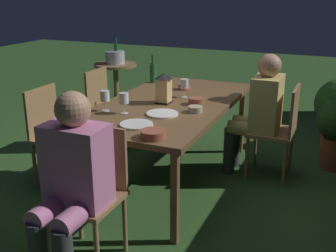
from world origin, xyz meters
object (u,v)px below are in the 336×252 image
Objects in this scene: chair_side_left_a at (107,106)px; lantern_centerpiece at (164,86)px; wine_glass_a at (184,85)px; bowl_dip at (196,101)px; chair_side_left_b at (54,131)px; person_in_mustard at (259,109)px; plate_b at (162,114)px; chair_head_far at (91,188)px; side_table at (116,80)px; person_in_pink at (71,178)px; plate_a at (136,124)px; bowl_bread at (153,134)px; ice_bucket at (115,56)px; wine_glass_c at (124,99)px; bowl_olives at (184,87)px; chair_side_right_a at (279,128)px; wine_glass_b at (105,97)px; dining_table at (168,107)px; bowl_salad at (195,109)px; green_bottle_on_table at (153,72)px.

chair_side_left_a is 1.09m from lantern_centerpiece.
bowl_dip is (0.18, 0.18, -0.09)m from wine_glass_a.
chair_side_left_b is 1.24m from wine_glass_a.
person_in_mustard reaches higher than plate_b.
chair_head_far is 1.26m from lantern_centerpiece.
person_in_pink is at bearing 25.93° from side_table.
plate_a is (0.24, 0.95, 0.26)m from chair_side_left_b.
ice_bucket is at bearing -145.10° from bowl_bread.
wine_glass_c reaches higher than bowl_olives.
chair_side_right_a reaches higher than side_table.
person_in_mustard is 6.80× the size of wine_glass_b.
bowl_dip is (-0.91, -0.02, 0.00)m from bowl_bread.
lantern_centerpiece is 1.97× the size of bowl_dip.
person_in_pink reaches higher than chair_side_left_a.
person_in_mustard reaches higher than bowl_olives.
plate_b is at bearing -162.47° from bowl_bread.
dining_table is at bearing -180.00° from person_in_pink.
bowl_salad is (-0.17, 0.22, 0.02)m from plate_b.
wine_glass_b is 1.00× the size of wine_glass_c.
wine_glass_c reaches higher than chair_side_right_a.
person_in_mustard is at bearing 148.44° from bowl_salad.
plate_a reaches higher than side_table.
chair_side_right_a reaches higher than bowl_bread.
bowl_salad is (-0.68, 0.05, -0.00)m from bowl_bread.
wine_glass_a is (0.23, 0.98, 0.37)m from chair_side_left_a.
lantern_centerpiece is 2.27× the size of bowl_salad.
plate_b is (-0.32, 0.06, 0.00)m from plate_a.
person_in_pink reaches higher than lantern_centerpiece.
person_in_mustard is 1.21m from green_bottle_on_table.
lantern_centerpiece is at bearing -56.65° from person_in_mustard.
plate_b is at bearing -44.90° from chair_side_right_a.
chair_side_left_b is 0.82m from wine_glass_c.
plate_a is 0.30m from bowl_bread.
wine_glass_a is (-0.25, 0.09, -0.03)m from lantern_centerpiece.
bowl_dip reaches higher than plate_b.
wine_glass_c is 1.45× the size of bowl_olives.
person_in_mustard is 2.55m from ice_bucket.
bowl_dip is (0.42, 1.16, 0.29)m from chair_side_left_a.
wine_glass_b and wine_glass_c have the same top height.
plate_a is 2.11× the size of bowl_olives.
ice_bucket is (-1.02, -1.06, -0.06)m from green_bottle_on_table.
bowl_bread reaches higher than side_table.
chair_side_left_b is 5.15× the size of wine_glass_c.
wine_glass_b is at bearing 89.69° from chair_side_left_b.
chair_side_left_a is (-1.68, -0.91, 0.00)m from chair_head_far.
person_in_pink is at bearing 0.93° from lantern_centerpiece.
wine_glass_b is at bearing -120.04° from plate_a.
person_in_mustard is 4.34× the size of lantern_centerpiece.
chair_side_right_a is 1.47m from wine_glass_c.
ice_bucket is (-1.65, -1.76, 0.02)m from bowl_dip.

